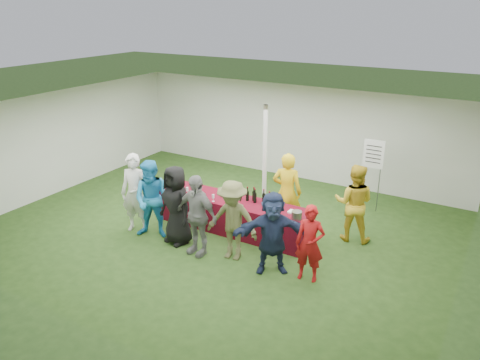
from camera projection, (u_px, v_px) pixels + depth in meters
The scene contains 18 objects.
ground at pixel (220, 229), 10.68m from camera, with size 60.00×60.00×0.00m, color #284719.
tent at pixel (265, 162), 10.93m from camera, with size 10.00×10.00×10.00m.
serving_table at pixel (232, 215), 10.50m from camera, with size 3.60×0.80×0.75m, color maroon.
wine_bottles at pixel (258, 197), 10.17m from camera, with size 0.60×0.14×0.32m.
wine_glasses at pixel (209, 195), 10.33m from camera, with size 2.74×0.14×0.16m.
water_bottle at pixel (239, 195), 10.34m from camera, with size 0.07×0.07×0.23m.
bar_towel at pixel (294, 212), 9.70m from camera, with size 0.25×0.18×0.03m, color white.
dump_bucket at pixel (297, 215), 9.38m from camera, with size 0.21×0.21×0.18m, color slate.
wine_list_sign at pixel (373, 159), 11.21m from camera, with size 0.50×0.03×1.80m.
staff_pourer at pixel (287, 192), 10.35m from camera, with size 0.66×0.43×1.81m, color gold.
staff_back at pixel (354, 203), 9.92m from camera, with size 0.83×0.65×1.72m, color gold.
customer_0 at pixel (135, 193), 10.31m from camera, with size 0.66×0.43×1.80m, color silver.
customer_1 at pixel (153, 200), 10.04m from camera, with size 0.85×0.66×1.75m, color #2088C4.
customer_2 at pixel (176, 205), 9.80m from camera, with size 0.84×0.55×1.72m, color black.
customer_3 at pixel (197, 215), 9.36m from camera, with size 1.00×0.42×1.71m, color slate.
customer_4 at pixel (232, 221), 9.19m from camera, with size 1.07×0.61×1.65m, color brown.
customer_5 at pixel (273, 233), 8.74m from camera, with size 1.50×0.48×1.62m, color #1C2745.
customer_6 at pixel (310, 244), 8.49m from camera, with size 0.54×0.35×1.48m, color #9E0F11.
Camera 1 is at (5.25, -8.02, 4.85)m, focal length 35.00 mm.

